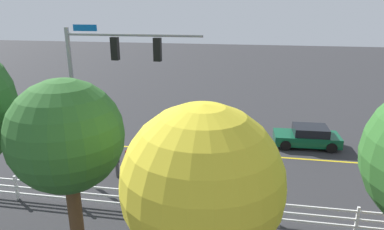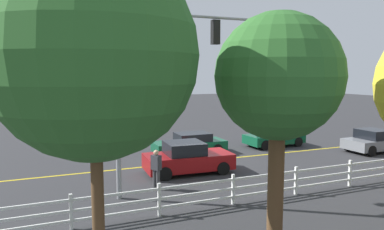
{
  "view_description": "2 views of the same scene",
  "coord_description": "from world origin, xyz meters",
  "px_view_note": "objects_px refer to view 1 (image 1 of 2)",
  "views": [
    {
      "loc": [
        -3.08,
        18.9,
        8.41
      ],
      "look_at": [
        0.3,
        -0.45,
        2.15
      ],
      "focal_mm": 32.35,
      "sensor_mm": 36.0,
      "label": 1
    },
    {
      "loc": [
        7.94,
        18.35,
        4.9
      ],
      "look_at": [
        0.21,
        0.02,
        2.62
      ],
      "focal_mm": 34.48,
      "sensor_mm": 36.0,
      "label": 2
    }
  ],
  "objects_px": {
    "car_0": "(168,152)",
    "pedestrian": "(117,160)",
    "car_1": "(307,136)",
    "tree_0": "(66,137)",
    "tree_4": "(202,185)",
    "car_2": "(209,131)"
  },
  "relations": [
    {
      "from": "car_0",
      "to": "pedestrian",
      "type": "bearing_deg",
      "value": -135.7
    },
    {
      "from": "pedestrian",
      "to": "car_1",
      "type": "bearing_deg",
      "value": 0.52
    },
    {
      "from": "tree_0",
      "to": "tree_4",
      "type": "distance_m",
      "value": 4.56
    },
    {
      "from": "car_2",
      "to": "tree_4",
      "type": "xyz_separation_m",
      "value": [
        -1.58,
        14.05,
        3.93
      ]
    },
    {
      "from": "car_1",
      "to": "tree_0",
      "type": "height_order",
      "value": "tree_0"
    },
    {
      "from": "car_2",
      "to": "pedestrian",
      "type": "xyz_separation_m",
      "value": [
        3.97,
        5.83,
        0.3
      ]
    },
    {
      "from": "car_2",
      "to": "tree_0",
      "type": "xyz_separation_m",
      "value": [
        2.64,
        12.35,
        4.14
      ]
    },
    {
      "from": "car_1",
      "to": "car_2",
      "type": "bearing_deg",
      "value": -1.91
    },
    {
      "from": "tree_4",
      "to": "car_0",
      "type": "bearing_deg",
      "value": -71.64
    },
    {
      "from": "car_1",
      "to": "tree_4",
      "type": "distance_m",
      "value": 15.28
    },
    {
      "from": "tree_0",
      "to": "car_2",
      "type": "bearing_deg",
      "value": -102.07
    },
    {
      "from": "car_2",
      "to": "pedestrian",
      "type": "distance_m",
      "value": 7.06
    },
    {
      "from": "car_1",
      "to": "car_2",
      "type": "relative_size",
      "value": 0.9
    },
    {
      "from": "car_0",
      "to": "pedestrian",
      "type": "relative_size",
      "value": 2.58
    },
    {
      "from": "car_1",
      "to": "car_2",
      "type": "height_order",
      "value": "car_1"
    },
    {
      "from": "tree_0",
      "to": "car_0",
      "type": "bearing_deg",
      "value": -95.85
    },
    {
      "from": "pedestrian",
      "to": "tree_0",
      "type": "height_order",
      "value": "tree_0"
    },
    {
      "from": "tree_4",
      "to": "car_2",
      "type": "bearing_deg",
      "value": -83.57
    },
    {
      "from": "car_2",
      "to": "tree_0",
      "type": "bearing_deg",
      "value": 78.64
    },
    {
      "from": "pedestrian",
      "to": "tree_4",
      "type": "bearing_deg",
      "value": -85.35
    },
    {
      "from": "car_2",
      "to": "tree_4",
      "type": "bearing_deg",
      "value": 97.14
    },
    {
      "from": "car_1",
      "to": "tree_4",
      "type": "relative_size",
      "value": 0.62
    }
  ]
}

